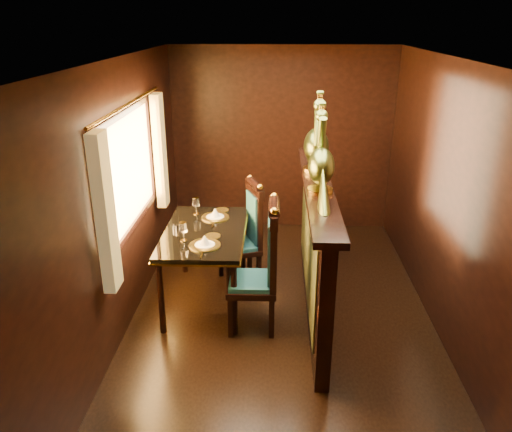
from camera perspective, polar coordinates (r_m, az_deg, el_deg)
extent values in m
plane|color=black|center=(5.09, 2.87, -11.97)|extent=(5.00, 5.00, 0.00)
cube|color=black|center=(6.91, 2.97, 8.60)|extent=(3.00, 0.04, 2.50)
cube|color=black|center=(2.35, 3.80, -20.61)|extent=(3.00, 0.04, 2.50)
cube|color=black|center=(4.74, -15.30, 1.54)|extent=(0.04, 5.00, 2.50)
cube|color=black|center=(4.78, 21.44, 0.97)|extent=(0.04, 5.00, 2.50)
cube|color=beige|center=(4.24, 3.53, 17.33)|extent=(3.00, 5.00, 0.04)
cube|color=#FFC672|center=(4.95, -14.49, 4.93)|extent=(0.01, 1.70, 1.05)
cube|color=gold|center=(4.06, -16.85, 0.23)|extent=(0.10, 0.22, 1.30)
cube|color=gold|center=(5.84, -10.91, 7.26)|extent=(0.10, 0.22, 1.30)
cylinder|color=gold|center=(4.78, -14.33, 12.34)|extent=(0.03, 2.20, 0.03)
cube|color=black|center=(5.04, 6.70, -3.93)|extent=(0.12, 2.60, 1.30)
cube|color=#343618|center=(5.02, 5.98, -3.41)|extent=(0.02, 2.20, 0.95)
cube|color=black|center=(4.79, 7.05, 3.41)|extent=(0.26, 2.70, 0.06)
cube|color=black|center=(5.11, -5.90, -1.84)|extent=(0.81, 1.35, 0.04)
cube|color=gold|center=(5.12, -5.89, -2.15)|extent=(0.83, 1.37, 0.02)
cylinder|color=black|center=(4.82, -10.81, -9.22)|extent=(0.06, 0.06, 0.75)
cylinder|color=black|center=(4.72, -2.51, -9.54)|extent=(0.06, 0.06, 0.75)
cylinder|color=black|center=(5.88, -8.28, -3.07)|extent=(0.06, 0.06, 0.75)
cylinder|color=black|center=(5.80, -1.56, -3.21)|extent=(0.06, 0.06, 0.75)
cylinder|color=#BB7423|center=(4.76, -5.87, -3.32)|extent=(0.30, 0.30, 0.01)
cone|color=silver|center=(4.74, -5.89, -2.73)|extent=(0.11, 0.11, 0.10)
cylinder|color=#BB7423|center=(5.40, -4.68, -0.13)|extent=(0.30, 0.30, 0.01)
cone|color=silver|center=(5.38, -4.70, 0.40)|extent=(0.11, 0.11, 0.10)
cylinder|color=silver|center=(5.12, -9.05, -1.34)|extent=(0.03, 0.03, 0.06)
cylinder|color=silver|center=(5.15, -9.36, -1.21)|extent=(0.03, 0.03, 0.06)
cube|color=black|center=(4.80, -0.48, -7.95)|extent=(0.47, 0.47, 0.06)
cube|color=#134C58|center=(4.78, -0.48, -7.43)|extent=(0.42, 0.42, 0.05)
cube|color=#134C58|center=(4.62, 2.01, -3.79)|extent=(0.04, 0.36, 0.60)
cube|color=black|center=(4.77, -2.92, -11.53)|extent=(0.05, 0.05, 0.41)
cube|color=black|center=(4.76, 1.79, -11.62)|extent=(0.05, 0.05, 0.41)
cube|color=black|center=(5.10, -2.57, -9.15)|extent=(0.05, 0.05, 0.41)
cube|color=black|center=(5.08, 1.80, -9.23)|extent=(0.05, 0.05, 0.41)
sphere|color=gold|center=(4.26, 2.10, 0.54)|extent=(0.07, 0.07, 0.07)
sphere|color=gold|center=(4.62, 2.09, 2.27)|extent=(0.07, 0.07, 0.07)
cube|color=black|center=(5.62, -1.92, -3.72)|extent=(0.55, 0.55, 0.06)
cube|color=#134C58|center=(5.60, -1.93, -3.29)|extent=(0.49, 0.49, 0.05)
cube|color=#134C58|center=(5.53, -0.14, -0.14)|extent=(0.15, 0.32, 0.54)
cube|color=black|center=(5.53, -3.13, -6.73)|extent=(0.05, 0.05, 0.38)
cube|color=black|center=(5.62, 0.34, -6.21)|extent=(0.05, 0.05, 0.38)
cube|color=black|center=(5.83, -4.05, -5.16)|extent=(0.05, 0.05, 0.38)
cube|color=black|center=(5.91, -0.75, -4.69)|extent=(0.05, 0.05, 0.38)
sphere|color=gold|center=(5.23, 0.46, 3.35)|extent=(0.06, 0.06, 0.06)
sphere|color=gold|center=(5.55, -0.71, 4.45)|extent=(0.06, 0.06, 0.06)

